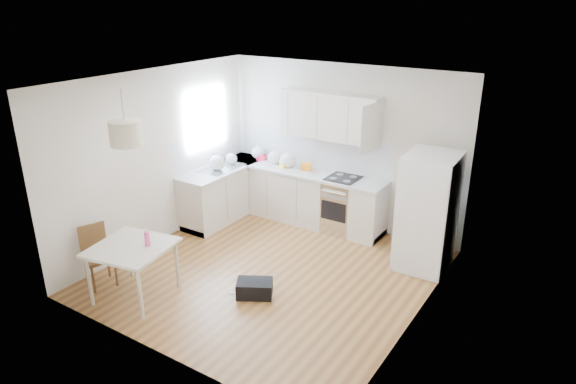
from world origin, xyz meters
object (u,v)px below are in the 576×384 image
(dining_table, at_px, (132,252))
(dining_chair, at_px, (99,257))
(refrigerator, at_px, (429,212))
(gym_bag, at_px, (255,288))

(dining_table, xyz_separation_m, dining_chair, (-0.61, -0.06, -0.23))
(refrigerator, bearing_deg, dining_table, -138.19)
(dining_table, relative_size, dining_chair, 1.28)
(dining_chair, bearing_deg, dining_table, 26.09)
(refrigerator, height_order, dining_chair, refrigerator)
(dining_table, distance_m, gym_bag, 1.64)
(dining_chair, relative_size, gym_bag, 1.82)
(refrigerator, distance_m, gym_bag, 2.66)
(refrigerator, bearing_deg, dining_chair, -143.07)
(refrigerator, height_order, dining_table, refrigerator)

